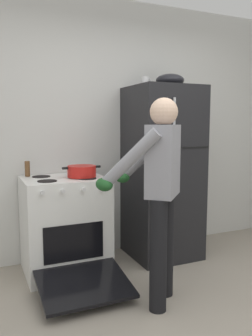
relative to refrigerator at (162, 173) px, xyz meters
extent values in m
cube|color=silver|center=(-0.47, 0.38, 0.46)|extent=(6.00, 0.10, 2.70)
cube|color=black|center=(0.00, 0.00, 0.00)|extent=(0.68, 0.68, 1.79)
cube|color=black|center=(0.00, -0.34, 0.29)|extent=(0.67, 0.01, 0.01)
cylinder|color=#B7B7BC|center=(-0.08, -0.36, -0.30)|extent=(0.02, 0.02, 0.65)
cylinder|color=#B7B7BC|center=(-0.08, -0.36, 0.59)|extent=(0.02, 0.02, 0.33)
cube|color=purple|center=(-0.19, -0.35, -0.12)|extent=(0.04, 0.01, 0.06)
cube|color=green|center=(-0.18, -0.35, -0.16)|extent=(0.04, 0.01, 0.06)
cube|color=white|center=(-1.05, 0.00, -0.44)|extent=(0.76, 0.64, 0.91)
cube|color=black|center=(-1.05, -0.32, -0.51)|extent=(0.53, 0.01, 0.33)
cylinder|color=black|center=(-1.24, -0.14, 0.02)|extent=(0.17, 0.17, 0.01)
cylinder|color=black|center=(-0.87, -0.14, 0.02)|extent=(0.17, 0.17, 0.01)
cylinder|color=black|center=(-1.24, 0.14, 0.02)|extent=(0.17, 0.17, 0.01)
cylinder|color=black|center=(-0.87, 0.14, 0.02)|extent=(0.17, 0.17, 0.01)
cylinder|color=silver|center=(-1.31, -0.33, -0.05)|extent=(0.04, 0.03, 0.04)
cylinder|color=silver|center=(-1.14, -0.33, -0.05)|extent=(0.04, 0.03, 0.04)
cylinder|color=silver|center=(-0.96, -0.33, -0.05)|extent=(0.04, 0.03, 0.04)
cylinder|color=silver|center=(-0.79, -0.33, -0.05)|extent=(0.04, 0.03, 0.04)
cube|color=black|center=(-1.05, -0.61, -0.77)|extent=(0.72, 0.58, 0.12)
cylinder|color=black|center=(-0.59, -0.99, -0.46)|extent=(0.13, 0.13, 0.86)
cylinder|color=black|center=(-0.42, -0.80, -0.46)|extent=(0.13, 0.13, 0.86)
cube|color=gray|center=(-0.51, -0.90, 0.24)|extent=(0.39, 0.40, 0.54)
sphere|color=beige|center=(-0.51, -0.90, 0.60)|extent=(0.21, 0.21, 0.21)
sphere|color=#292929|center=(-0.51, -0.90, 0.56)|extent=(0.15, 0.15, 0.15)
cylinder|color=gray|center=(-0.79, -0.91, 0.26)|extent=(0.40, 0.38, 0.46)
cylinder|color=gray|center=(-0.52, -0.62, 0.26)|extent=(0.40, 0.38, 0.46)
ellipsoid|color=#1E5123|center=(-0.94, -0.78, 0.07)|extent=(0.12, 0.18, 0.10)
ellipsoid|color=#1E5123|center=(-0.67, -0.48, 0.07)|extent=(0.12, 0.18, 0.10)
cylinder|color=red|center=(-0.89, -0.05, 0.07)|extent=(0.27, 0.27, 0.11)
cube|color=black|center=(-1.05, -0.05, 0.11)|extent=(0.05, 0.03, 0.02)
cube|color=black|center=(-0.73, -0.05, 0.11)|extent=(0.05, 0.03, 0.02)
cylinder|color=silver|center=(-0.18, 0.05, 0.94)|extent=(0.08, 0.08, 0.10)
torus|color=silver|center=(-0.14, 0.05, 0.95)|extent=(0.06, 0.01, 0.06)
cylinder|color=brown|center=(-1.35, 0.20, 0.09)|extent=(0.05, 0.05, 0.14)
ellipsoid|color=black|center=(0.08, 0.00, 0.96)|extent=(0.29, 0.29, 0.13)
camera|label=1|loc=(-1.82, -3.17, 0.51)|focal=37.12mm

